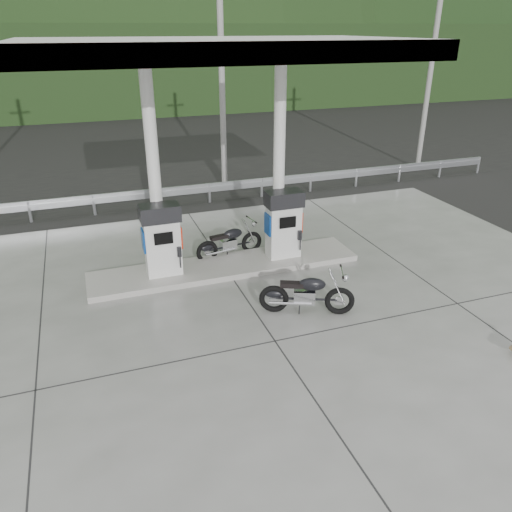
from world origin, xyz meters
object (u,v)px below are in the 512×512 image
object	(u,v)px
gas_pump_right	(284,224)
motorcycle_right	(307,294)
gas_pump_left	(162,240)
motorcycle_left	(230,242)

from	to	relation	value
gas_pump_right	motorcycle_right	distance (m)	2.81
gas_pump_left	gas_pump_right	distance (m)	3.20
gas_pump_left	motorcycle_left	size ratio (longest dim) A/B	0.98
gas_pump_left	motorcycle_left	distance (m)	2.13
gas_pump_right	motorcycle_left	xyz separation A→B (m)	(-1.28, 0.70, -0.62)
motorcycle_right	gas_pump_left	bearing A→B (deg)	157.94
gas_pump_left	motorcycle_left	world-z (taller)	gas_pump_left
gas_pump_left	motorcycle_left	xyz separation A→B (m)	(1.92, 0.70, -0.62)
gas_pump_right	motorcycle_right	bearing A→B (deg)	-101.37
gas_pump_left	motorcycle_right	world-z (taller)	gas_pump_left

